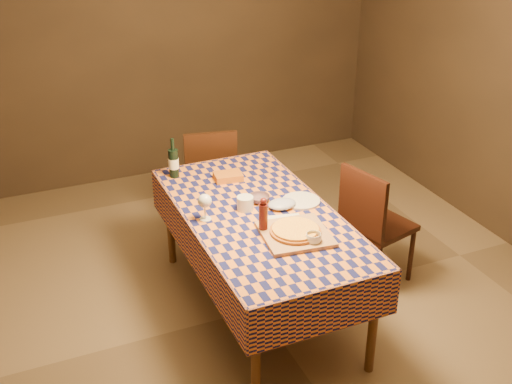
% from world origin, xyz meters
% --- Properties ---
extents(room, '(5.00, 5.10, 2.70)m').
position_xyz_m(room, '(0.00, 0.00, 1.35)').
color(room, brown).
rests_on(room, ground).
extents(dining_table, '(0.94, 1.84, 0.77)m').
position_xyz_m(dining_table, '(0.00, 0.00, 0.69)').
color(dining_table, brown).
rests_on(dining_table, ground).
extents(cutting_board, '(0.44, 0.44, 0.03)m').
position_xyz_m(cutting_board, '(0.09, -0.35, 0.78)').
color(cutting_board, '#A6764D').
rests_on(cutting_board, dining_table).
extents(pizza, '(0.34, 0.34, 0.03)m').
position_xyz_m(pizza, '(0.09, -0.35, 0.81)').
color(pizza, '#9D521A').
rests_on(pizza, cutting_board).
extents(pepper_mill, '(0.06, 0.06, 0.24)m').
position_xyz_m(pepper_mill, '(-0.07, -0.23, 0.88)').
color(pepper_mill, '#491311').
rests_on(pepper_mill, dining_table).
extents(bowl, '(0.19, 0.19, 0.04)m').
position_xyz_m(bowl, '(0.06, 0.15, 0.79)').
color(bowl, '#5B414C').
rests_on(bowl, dining_table).
extents(wine_glass, '(0.09, 0.09, 0.18)m').
position_xyz_m(wine_glass, '(-0.35, 0.06, 0.90)').
color(wine_glass, white).
rests_on(wine_glass, dining_table).
extents(wine_bottle, '(0.08, 0.08, 0.30)m').
position_xyz_m(wine_bottle, '(-0.34, 0.75, 0.88)').
color(wine_bottle, black).
rests_on(wine_bottle, dining_table).
extents(deli_tub, '(0.13, 0.13, 0.09)m').
position_xyz_m(deli_tub, '(-0.06, 0.08, 0.82)').
color(deli_tub, silver).
rests_on(deli_tub, dining_table).
extents(takeout_container, '(0.21, 0.16, 0.05)m').
position_xyz_m(takeout_container, '(-0.00, 0.55, 0.79)').
color(takeout_container, '#B35E17').
rests_on(takeout_container, dining_table).
extents(white_plate, '(0.33, 0.33, 0.01)m').
position_xyz_m(white_plate, '(0.32, 0.03, 0.78)').
color(white_plate, silver).
rests_on(white_plate, dining_table).
extents(tumbler, '(0.12, 0.12, 0.08)m').
position_xyz_m(tumbler, '(0.14, -0.49, 0.81)').
color(tumbler, white).
rests_on(tumbler, dining_table).
extents(flour_patch, '(0.28, 0.24, 0.00)m').
position_xyz_m(flour_patch, '(0.09, -0.17, 0.77)').
color(flour_patch, silver).
rests_on(flour_patch, dining_table).
extents(flour_bag, '(0.23, 0.21, 0.06)m').
position_xyz_m(flour_bag, '(0.17, 0.01, 0.80)').
color(flour_bag, '#9CA5C8').
rests_on(flour_bag, dining_table).
extents(chair_far, '(0.50, 0.50, 0.93)m').
position_xyz_m(chair_far, '(0.07, 1.19, 0.52)').
color(chair_far, black).
rests_on(chair_far, ground).
extents(chair_right, '(0.52, 0.51, 0.93)m').
position_xyz_m(chair_right, '(0.88, -0.01, 0.52)').
color(chair_right, black).
rests_on(chair_right, ground).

